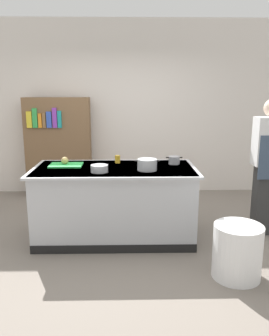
{
  "coord_description": "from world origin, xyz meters",
  "views": [
    {
      "loc": [
        0.15,
        -4.07,
        1.83
      ],
      "look_at": [
        0.25,
        0.2,
        0.85
      ],
      "focal_mm": 36.75,
      "sensor_mm": 36.0,
      "label": 1
    }
  ],
  "objects_px": {
    "sauce_pan": "(174,160)",
    "trash_bin": "(237,251)",
    "stock_pot": "(147,165)",
    "mixing_bowl": "(99,169)",
    "bookshelf": "(59,147)",
    "onion": "(65,160)",
    "juice_cup": "(118,159)",
    "person_chef": "(268,164)"
  },
  "relations": [
    {
      "from": "sauce_pan",
      "to": "trash_bin",
      "type": "height_order",
      "value": "sauce_pan"
    },
    {
      "from": "stock_pot",
      "to": "sauce_pan",
      "type": "height_order",
      "value": "stock_pot"
    },
    {
      "from": "stock_pot",
      "to": "mixing_bowl",
      "type": "bearing_deg",
      "value": -171.79
    },
    {
      "from": "sauce_pan",
      "to": "bookshelf",
      "type": "height_order",
      "value": "bookshelf"
    },
    {
      "from": "onion",
      "to": "mixing_bowl",
      "type": "distance_m",
      "value": 0.58
    },
    {
      "from": "onion",
      "to": "stock_pot",
      "type": "height_order",
      "value": "stock_pot"
    },
    {
      "from": "juice_cup",
      "to": "person_chef",
      "type": "relative_size",
      "value": 0.06
    },
    {
      "from": "stock_pot",
      "to": "juice_cup",
      "type": "xyz_separation_m",
      "value": [
        -0.36,
        0.41,
        -0.02
      ]
    },
    {
      "from": "juice_cup",
      "to": "trash_bin",
      "type": "xyz_separation_m",
      "value": [
        1.2,
        -1.26,
        -0.68
      ]
    },
    {
      "from": "trash_bin",
      "to": "person_chef",
      "type": "height_order",
      "value": "person_chef"
    },
    {
      "from": "mixing_bowl",
      "to": "bookshelf",
      "type": "xyz_separation_m",
      "value": [
        -0.86,
        2.01,
        -0.09
      ]
    },
    {
      "from": "person_chef",
      "to": "bookshelf",
      "type": "bearing_deg",
      "value": 49.43
    },
    {
      "from": "mixing_bowl",
      "to": "trash_bin",
      "type": "bearing_deg",
      "value": -28.6
    },
    {
      "from": "mixing_bowl",
      "to": "bookshelf",
      "type": "height_order",
      "value": "bookshelf"
    },
    {
      "from": "stock_pot",
      "to": "trash_bin",
      "type": "bearing_deg",
      "value": -44.93
    },
    {
      "from": "trash_bin",
      "to": "stock_pot",
      "type": "bearing_deg",
      "value": 135.07
    },
    {
      "from": "juice_cup",
      "to": "trash_bin",
      "type": "bearing_deg",
      "value": -46.21
    },
    {
      "from": "sauce_pan",
      "to": "juice_cup",
      "type": "bearing_deg",
      "value": 173.65
    },
    {
      "from": "sauce_pan",
      "to": "bookshelf",
      "type": "xyz_separation_m",
      "value": [
        -1.78,
        1.6,
        -0.1
      ]
    },
    {
      "from": "onion",
      "to": "stock_pot",
      "type": "bearing_deg",
      "value": -15.36
    },
    {
      "from": "trash_bin",
      "to": "mixing_bowl",
      "type": "bearing_deg",
      "value": 151.4
    },
    {
      "from": "sauce_pan",
      "to": "mixing_bowl",
      "type": "xyz_separation_m",
      "value": [
        -0.92,
        -0.41,
        -0.01
      ]
    },
    {
      "from": "sauce_pan",
      "to": "trash_bin",
      "type": "distance_m",
      "value": 1.44
    },
    {
      "from": "sauce_pan",
      "to": "mixing_bowl",
      "type": "height_order",
      "value": "sauce_pan"
    },
    {
      "from": "stock_pot",
      "to": "person_chef",
      "type": "bearing_deg",
      "value": 8.57
    },
    {
      "from": "stock_pot",
      "to": "mixing_bowl",
      "type": "relative_size",
      "value": 1.48
    },
    {
      "from": "trash_bin",
      "to": "bookshelf",
      "type": "bearing_deg",
      "value": 129.13
    },
    {
      "from": "stock_pot",
      "to": "mixing_bowl",
      "type": "height_order",
      "value": "stock_pot"
    },
    {
      "from": "juice_cup",
      "to": "sauce_pan",
      "type": "bearing_deg",
      "value": -6.35
    },
    {
      "from": "juice_cup",
      "to": "stock_pot",
      "type": "bearing_deg",
      "value": -49.0
    },
    {
      "from": "mixing_bowl",
      "to": "trash_bin",
      "type": "xyz_separation_m",
      "value": [
        1.4,
        -0.76,
        -0.67
      ]
    },
    {
      "from": "mixing_bowl",
      "to": "bookshelf",
      "type": "relative_size",
      "value": 0.12
    },
    {
      "from": "trash_bin",
      "to": "sauce_pan",
      "type": "bearing_deg",
      "value": 112.32
    },
    {
      "from": "onion",
      "to": "sauce_pan",
      "type": "relative_size",
      "value": 0.44
    },
    {
      "from": "onion",
      "to": "mixing_bowl",
      "type": "bearing_deg",
      "value": -38.02
    },
    {
      "from": "sauce_pan",
      "to": "person_chef",
      "type": "xyz_separation_m",
      "value": [
        1.17,
        -0.1,
        -0.04
      ]
    },
    {
      "from": "mixing_bowl",
      "to": "juice_cup",
      "type": "height_order",
      "value": "juice_cup"
    },
    {
      "from": "juice_cup",
      "to": "person_chef",
      "type": "bearing_deg",
      "value": -5.48
    },
    {
      "from": "sauce_pan",
      "to": "trash_bin",
      "type": "bearing_deg",
      "value": -67.68
    },
    {
      "from": "juice_cup",
      "to": "trash_bin",
      "type": "relative_size",
      "value": 0.18
    },
    {
      "from": "mixing_bowl",
      "to": "person_chef",
      "type": "relative_size",
      "value": 0.12
    },
    {
      "from": "person_chef",
      "to": "stock_pot",
      "type": "bearing_deg",
      "value": 88.04
    }
  ]
}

